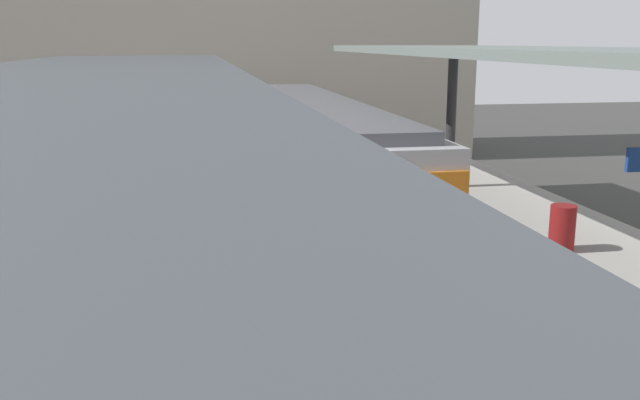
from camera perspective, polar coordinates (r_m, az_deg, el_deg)
The scene contains 11 objects.
ground_plane at distance 9.79m, azimuth 5.16°, elevation -14.74°, with size 80.00×80.00×0.00m, color #383835.
platform_left at distance 9.37m, azimuth -18.44°, elevation -13.30°, with size 4.40×28.00×1.00m, color #ADA8A0.
platform_right at distance 11.14m, azimuth 24.69°, elevation -9.56°, with size 4.40×28.00×1.00m, color #ADA8A0.
track_ballast at distance 9.75m, azimuth 5.17°, elevation -14.22°, with size 3.20×28.00×0.20m, color #4C4742.
rail_near_side at distance 9.52m, azimuth 0.89°, elevation -13.72°, with size 0.08×28.00×0.14m, color slate.
rail_far_side at distance 9.87m, azimuth 9.33°, elevation -12.87°, with size 0.08×28.00×0.14m, color slate.
commuter_train at distance 15.35m, azimuth -1.22°, elevation 2.38°, with size 2.78×12.16×3.10m.
canopy_left at distance 9.86m, azimuth -18.83°, elevation 9.38°, with size 4.18×21.00×3.16m.
canopy_right at distance 11.54m, azimuth 22.50°, elevation 10.84°, with size 4.18×21.00×3.43m.
litter_bin at distance 12.64m, azimuth 19.35°, elevation -2.20°, with size 0.44×0.44×0.80m, color maroon.
station_building_backdrop at distance 28.41m, azimuth -7.11°, elevation 14.78°, with size 18.00×6.00×11.00m, color #A89E8E.
Camera 1 is at (-2.39, -8.34, 4.54)m, focal length 38.78 mm.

